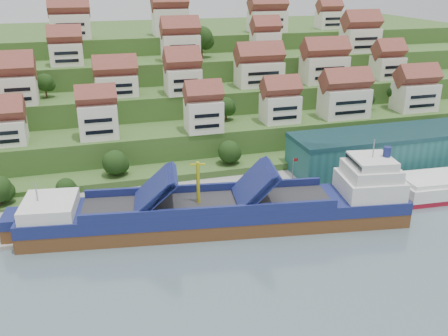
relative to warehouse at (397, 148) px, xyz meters
name	(u,v)px	position (x,y,z in m)	size (l,w,h in m)	color
ground	(235,224)	(-52.00, -17.00, -7.20)	(300.00, 300.00, 0.00)	slate
quay	(291,184)	(-32.00, -2.00, -6.10)	(180.00, 14.00, 2.20)	gray
hillside	(159,83)	(-52.00, 86.55, 3.46)	(260.00, 128.00, 31.00)	#2D4C1E
hillside_village	(189,68)	(-48.61, 42.77, 16.94)	(158.88, 64.48, 29.10)	white
hillside_trees	(154,107)	(-62.61, 27.01, 9.36)	(143.51, 62.51, 32.65)	#1D3A13
warehouse	(397,148)	(0.00, 0.00, 0.00)	(60.00, 15.00, 10.00)	#225D5D
flagpole	(293,171)	(-33.89, -7.00, -0.32)	(1.28, 0.16, 8.00)	gray
cargo_ship	(229,212)	(-53.47, -17.34, -3.71)	(84.41, 24.82, 18.57)	brown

